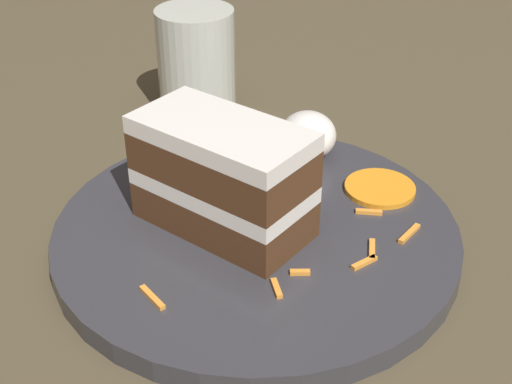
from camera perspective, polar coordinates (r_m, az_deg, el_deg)
name	(u,v)px	position (r m, az deg, el deg)	size (l,w,h in m)	color
ground_plane	(221,316)	(0.51, -2.84, -9.89)	(6.00, 6.00, 0.00)	black
dining_table	(220,304)	(0.50, -2.87, -8.96)	(1.39, 0.93, 0.02)	#4C422D
plate	(256,234)	(0.53, 0.00, -3.39)	(0.30, 0.30, 0.02)	#333338
cake_slice	(225,177)	(0.50, -2.47, 1.23)	(0.13, 0.14, 0.08)	#4C2D19
cream_dollop	(308,135)	(0.61, 4.17, 4.57)	(0.05, 0.05, 0.04)	white
orange_garnish	(380,188)	(0.57, 9.88, 0.30)	(0.06, 0.06, 0.00)	orange
carrot_shreds_scatter	(310,245)	(0.50, 4.35, -4.22)	(0.19, 0.19, 0.00)	orange
drinking_glass	(197,71)	(0.71, -4.76, 9.64)	(0.07, 0.07, 0.11)	beige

